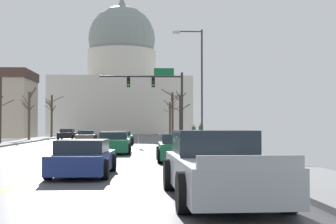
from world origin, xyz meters
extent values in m
cube|color=#49494E|center=(0.00, 0.00, -0.03)|extent=(14.00, 180.00, 0.06)
cube|color=yellow|center=(-0.12, 0.00, 0.00)|extent=(0.10, 176.40, 0.00)
cube|color=yellow|center=(0.12, 0.00, 0.00)|extent=(0.10, 176.40, 0.00)
cube|color=silver|center=(3.50, -24.10, 0.00)|extent=(0.12, 2.20, 0.00)
cube|color=silver|center=(3.50, -18.90, 0.00)|extent=(0.12, 2.20, 0.00)
cube|color=silver|center=(3.50, -13.70, 0.00)|extent=(0.12, 2.20, 0.00)
cube|color=silver|center=(3.50, -8.50, 0.00)|extent=(0.12, 2.20, 0.00)
cube|color=silver|center=(3.50, -3.30, 0.00)|extent=(0.12, 2.20, 0.00)
cube|color=silver|center=(3.50, 1.90, 0.00)|extent=(0.12, 2.20, 0.00)
cube|color=silver|center=(3.50, 7.10, 0.00)|extent=(0.12, 2.20, 0.00)
cube|color=silver|center=(3.50, 12.30, 0.00)|extent=(0.12, 2.20, 0.00)
cube|color=silver|center=(3.50, 17.50, 0.00)|extent=(0.12, 2.20, 0.00)
cube|color=silver|center=(3.50, 22.70, 0.00)|extent=(0.12, 2.20, 0.00)
cube|color=silver|center=(3.50, 27.90, 0.00)|extent=(0.12, 2.20, 0.00)
cube|color=silver|center=(3.50, 33.10, 0.00)|extent=(0.12, 2.20, 0.00)
cube|color=silver|center=(3.50, 38.30, 0.00)|extent=(0.12, 2.20, 0.00)
cube|color=silver|center=(3.50, 43.50, 0.00)|extent=(0.12, 2.20, 0.00)
cube|color=silver|center=(3.50, 48.70, 0.00)|extent=(0.12, 2.20, 0.00)
cube|color=silver|center=(3.50, 53.90, 0.00)|extent=(0.12, 2.20, 0.00)
cube|color=silver|center=(3.50, 59.10, 0.00)|extent=(0.12, 2.20, 0.00)
cube|color=silver|center=(3.50, 64.30, 0.00)|extent=(0.12, 2.20, 0.00)
cube|color=silver|center=(-3.50, -3.30, 0.00)|extent=(0.12, 2.20, 0.00)
cube|color=silver|center=(-3.50, 1.90, 0.00)|extent=(0.12, 2.20, 0.00)
cube|color=silver|center=(-3.50, 7.10, 0.00)|extent=(0.12, 2.20, 0.00)
cube|color=silver|center=(-3.50, 12.30, 0.00)|extent=(0.12, 2.20, 0.00)
cube|color=silver|center=(-3.50, 17.50, 0.00)|extent=(0.12, 2.20, 0.00)
cube|color=silver|center=(-3.50, 22.70, 0.00)|extent=(0.12, 2.20, 0.00)
cube|color=silver|center=(-3.50, 27.90, 0.00)|extent=(0.12, 2.20, 0.00)
cube|color=silver|center=(-3.50, 33.10, 0.00)|extent=(0.12, 2.20, 0.00)
cube|color=silver|center=(-3.50, 38.30, 0.00)|extent=(0.12, 2.20, 0.00)
cube|color=silver|center=(-3.50, 43.50, 0.00)|extent=(0.12, 2.20, 0.00)
cube|color=silver|center=(-3.50, 48.70, 0.00)|extent=(0.12, 2.20, 0.00)
cube|color=silver|center=(-3.50, 53.90, 0.00)|extent=(0.12, 2.20, 0.00)
cube|color=silver|center=(-3.50, 59.10, 0.00)|extent=(0.12, 2.20, 0.00)
cube|color=silver|center=(-3.50, 64.30, 0.00)|extent=(0.12, 2.20, 0.00)
cube|color=gray|center=(8.50, 0.00, 0.07)|extent=(3.00, 180.00, 0.14)
cylinder|color=#28282D|center=(7.60, 13.44, 3.43)|extent=(0.22, 0.22, 6.58)
cylinder|color=#28282D|center=(3.70, 13.44, 6.32)|extent=(7.80, 0.16, 0.16)
cube|color=black|center=(4.87, 13.44, 5.76)|extent=(0.32, 0.28, 0.92)
sphere|color=#330504|center=(4.87, 13.28, 6.04)|extent=(0.22, 0.22, 0.22)
sphere|color=#332B05|center=(4.87, 13.28, 5.76)|extent=(0.22, 0.22, 0.22)
sphere|color=#19CC47|center=(4.87, 13.28, 5.48)|extent=(0.22, 0.22, 0.22)
cube|color=black|center=(2.53, 13.44, 5.76)|extent=(0.32, 0.28, 0.92)
sphere|color=#330504|center=(2.53, 13.28, 6.04)|extent=(0.22, 0.22, 0.22)
sphere|color=#332B05|center=(2.53, 13.28, 5.76)|extent=(0.22, 0.22, 0.22)
sphere|color=#19CC47|center=(2.53, 13.28, 5.48)|extent=(0.22, 0.22, 0.22)
cube|color=#146033|center=(5.88, 13.46, 6.77)|extent=(1.90, 0.06, 0.70)
cylinder|color=#333338|center=(8.20, 3.60, 4.50)|extent=(0.14, 0.14, 8.73)
cylinder|color=#333338|center=(7.25, 3.60, 8.72)|extent=(1.90, 0.09, 0.09)
cube|color=#B2B2AD|center=(6.30, 3.60, 8.65)|extent=(0.56, 0.24, 0.16)
cube|color=beige|center=(0.00, 71.36, 5.73)|extent=(28.36, 19.69, 11.45)
cylinder|color=beige|center=(0.00, 71.36, 14.56)|extent=(14.49, 14.49, 6.22)
sphere|color=gray|center=(0.00, 71.36, 20.16)|extent=(14.23, 14.23, 14.23)
cone|color=gray|center=(0.00, 71.36, 28.48)|extent=(1.80, 1.80, 2.40)
cube|color=#1E7247|center=(2.02, 10.28, 0.48)|extent=(1.86, 4.36, 0.63)
cube|color=#232D38|center=(2.02, 10.00, 0.99)|extent=(1.59, 1.91, 0.39)
cylinder|color=black|center=(1.19, 11.64, 0.32)|extent=(0.24, 0.65, 0.64)
cylinder|color=black|center=(2.93, 11.59, 0.32)|extent=(0.24, 0.65, 0.64)
cylinder|color=black|center=(1.12, 8.96, 0.32)|extent=(0.24, 0.65, 0.64)
cylinder|color=black|center=(2.86, 8.92, 0.32)|extent=(0.24, 0.65, 0.64)
cube|color=silver|center=(1.82, 3.65, 0.44)|extent=(1.91, 4.71, 0.55)
cube|color=#232D38|center=(1.83, 3.41, 0.93)|extent=(1.62, 2.37, 0.44)
cylinder|color=black|center=(0.89, 5.07, 0.32)|extent=(0.24, 0.65, 0.64)
cylinder|color=black|center=(2.66, 5.12, 0.32)|extent=(0.24, 0.65, 0.64)
cylinder|color=black|center=(0.98, 2.18, 0.32)|extent=(0.24, 0.65, 0.64)
cylinder|color=black|center=(2.75, 2.23, 0.32)|extent=(0.24, 0.65, 0.64)
cube|color=#1E7247|center=(2.01, -3.33, 0.51)|extent=(1.79, 4.63, 0.69)
cube|color=#232D38|center=(2.01, -3.67, 1.07)|extent=(1.56, 1.95, 0.44)
cylinder|color=black|center=(1.14, -1.90, 0.32)|extent=(0.22, 0.64, 0.64)
cylinder|color=black|center=(2.90, -1.91, 0.32)|extent=(0.22, 0.64, 0.64)
cylinder|color=black|center=(1.12, -4.76, 0.32)|extent=(0.22, 0.64, 0.64)
cylinder|color=black|center=(2.88, -4.77, 0.32)|extent=(0.22, 0.64, 0.64)
cube|color=#1E7247|center=(5.30, -9.93, 0.50)|extent=(1.87, 4.26, 0.68)
cube|color=#232D38|center=(5.29, -10.18, 1.06)|extent=(1.61, 1.92, 0.42)
cylinder|color=black|center=(4.43, -8.60, 0.32)|extent=(0.23, 0.64, 0.64)
cylinder|color=black|center=(6.22, -8.63, 0.32)|extent=(0.23, 0.64, 0.64)
cylinder|color=black|center=(4.38, -11.22, 0.32)|extent=(0.23, 0.64, 0.64)
cylinder|color=black|center=(6.17, -11.26, 0.32)|extent=(0.23, 0.64, 0.64)
cube|color=navy|center=(1.60, -16.15, 0.46)|extent=(1.89, 4.43, 0.60)
cube|color=#232D38|center=(1.60, -16.30, 0.97)|extent=(1.60, 2.23, 0.43)
cylinder|color=black|center=(0.80, -14.77, 0.32)|extent=(0.25, 0.65, 0.64)
cylinder|color=black|center=(2.52, -14.84, 0.32)|extent=(0.25, 0.65, 0.64)
cylinder|color=black|center=(0.69, -17.47, 0.32)|extent=(0.25, 0.65, 0.64)
cylinder|color=black|center=(2.41, -17.54, 0.32)|extent=(0.25, 0.65, 0.64)
cube|color=#ADB2B7|center=(5.22, -21.74, 0.58)|extent=(2.05, 5.70, 0.71)
cube|color=#1E2833|center=(5.21, -20.94, 1.23)|extent=(1.84, 1.96, 0.60)
cube|color=#ADB2B7|center=(5.26, -24.52, 1.04)|extent=(1.81, 0.13, 0.22)
cylinder|color=black|center=(4.21, -20.05, 0.40)|extent=(0.29, 0.80, 0.80)
cylinder|color=black|center=(6.18, -20.02, 0.40)|extent=(0.29, 0.80, 0.80)
cylinder|color=black|center=(4.27, -23.46, 0.40)|extent=(0.29, 0.80, 0.80)
cylinder|color=black|center=(6.23, -23.43, 0.40)|extent=(0.29, 0.80, 0.80)
cube|color=#6B6056|center=(-2.03, 19.34, 0.45)|extent=(1.94, 4.60, 0.58)
cube|color=#232D38|center=(-2.04, 19.49, 0.95)|extent=(1.66, 1.98, 0.44)
cylinder|color=black|center=(-1.08, 17.95, 0.32)|extent=(0.24, 0.65, 0.64)
cylinder|color=black|center=(-2.91, 17.90, 0.32)|extent=(0.24, 0.65, 0.64)
cylinder|color=black|center=(-1.15, 20.77, 0.32)|extent=(0.24, 0.65, 0.64)
cylinder|color=black|center=(-2.98, 20.73, 0.32)|extent=(0.24, 0.65, 0.64)
cube|color=black|center=(-5.19, 27.52, 0.50)|extent=(1.78, 4.35, 0.68)
cube|color=#232D38|center=(-5.19, 27.63, 1.07)|extent=(1.54, 1.93, 0.45)
cylinder|color=black|center=(-4.35, 26.17, 0.32)|extent=(0.23, 0.64, 0.64)
cylinder|color=black|center=(-6.07, 26.19, 0.32)|extent=(0.23, 0.64, 0.64)
cylinder|color=black|center=(-4.31, 28.85, 0.32)|extent=(0.23, 0.64, 0.64)
cylinder|color=black|center=(-6.03, 28.87, 0.32)|extent=(0.23, 0.64, 0.64)
cube|color=#B2A38E|center=(-15.39, 36.15, 4.01)|extent=(8.04, 8.81, 8.01)
cube|color=#47332D|center=(-15.39, 36.15, 8.64)|extent=(8.36, 9.17, 1.25)
cylinder|color=#423328|center=(8.25, 22.51, 2.65)|extent=(0.28, 0.28, 5.03)
cylinder|color=#423328|center=(8.79, 22.52, 3.76)|extent=(1.14, 0.13, 0.79)
cylinder|color=#423328|center=(8.58, 22.75, 5.04)|extent=(0.78, 0.62, 0.82)
cylinder|color=#423328|center=(7.93, 22.03, 4.69)|extent=(0.71, 1.03, 0.82)
cylinder|color=#423328|center=(8.08, 23.19, 5.07)|extent=(0.44, 1.45, 1.23)
cylinder|color=#423328|center=(7.49, 22.61, 3.72)|extent=(1.56, 0.28, 0.85)
cylinder|color=#423328|center=(7.63, 22.66, 4.97)|extent=(1.28, 0.36, 1.10)
cylinder|color=#423328|center=(-8.51, 10.40, 3.02)|extent=(0.29, 0.29, 5.75)
cylinder|color=#423328|center=(-7.89, 10.41, 3.62)|extent=(1.26, 0.08, 0.65)
cylinder|color=#423328|center=(-8.52, 10.86, 4.01)|extent=(0.11, 0.95, 0.59)
cylinder|color=brown|center=(8.51, 43.69, 2.76)|extent=(0.39, 0.39, 5.24)
cylinder|color=brown|center=(7.97, 43.57, 3.99)|extent=(1.13, 0.33, 0.73)
cylinder|color=brown|center=(8.41, 44.47, 4.22)|extent=(0.28, 1.60, 1.08)
cylinder|color=brown|center=(9.07, 44.25, 4.73)|extent=(1.18, 1.18, 0.96)
cylinder|color=brown|center=(9.01, 43.29, 5.19)|extent=(1.11, 0.91, 1.30)
cylinder|color=brown|center=(9.22, 43.69, 4.19)|extent=(1.48, 0.09, 1.15)
cylinder|color=#4C3D2D|center=(-8.27, 34.48, 2.98)|extent=(0.29, 0.29, 5.68)
cylinder|color=#4C3D2D|center=(-8.52, 35.09, 4.41)|extent=(0.62, 1.33, 0.99)
cylinder|color=#4C3D2D|center=(-7.54, 34.87, 5.32)|extent=(1.54, 0.89, 0.92)
cylinder|color=#4C3D2D|center=(-8.80, 34.80, 4.10)|extent=(1.11, 0.73, 0.77)
cylinder|color=#4C3D2D|center=(-8.00, 34.37, 3.92)|extent=(0.68, 0.36, 1.04)
cylinder|color=#4C3D2D|center=(-8.76, 34.72, 4.62)|extent=(1.07, 0.60, 0.84)
cylinder|color=#4C3D2D|center=(-8.41, 34.02, 4.83)|extent=(0.40, 0.99, 0.67)
cylinder|color=#4C3D2D|center=(-8.71, 34.68, 4.65)|extent=(0.98, 0.53, 1.51)
cylinder|color=#423328|center=(8.39, 36.64, 3.28)|extent=(0.26, 0.26, 6.29)
cylinder|color=#423328|center=(7.79, 36.76, 4.66)|extent=(1.28, 0.35, 1.40)
cylinder|color=#423328|center=(8.89, 36.15, 5.77)|extent=(1.10, 1.09, 1.06)
cylinder|color=#423328|center=(8.25, 36.23, 5.16)|extent=(0.42, 0.92, 0.88)
cylinder|color=#423328|center=(8.24, 36.28, 5.66)|extent=(0.42, 0.81, 0.70)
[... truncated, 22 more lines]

